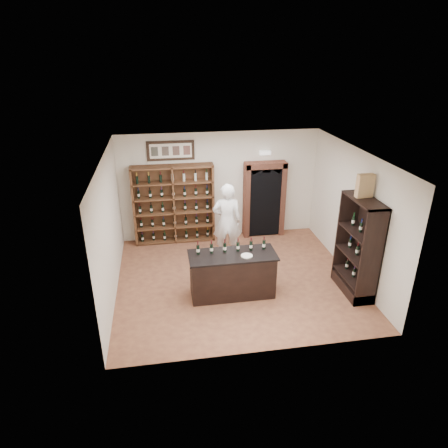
{
  "coord_description": "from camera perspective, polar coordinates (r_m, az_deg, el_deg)",
  "views": [
    {
      "loc": [
        -1.59,
        -7.97,
        5.04
      ],
      "look_at": [
        -0.24,
        0.3,
        1.31
      ],
      "focal_mm": 32.0,
      "sensor_mm": 36.0,
      "label": 1
    }
  ],
  "objects": [
    {
      "name": "floor",
      "position": [
        9.56,
        1.7,
        -7.85
      ],
      "size": [
        5.5,
        5.5,
        0.0
      ],
      "primitive_type": "plane",
      "color": "#975F3C",
      "rests_on": "ground"
    },
    {
      "name": "ceiling",
      "position": [
        8.38,
        1.95,
        9.87
      ],
      "size": [
        5.5,
        5.5,
        0.0
      ],
      "primitive_type": "plane",
      "rotation": [
        3.14,
        0.0,
        0.0
      ],
      "color": "white",
      "rests_on": "wall_back"
    },
    {
      "name": "wall_back",
      "position": [
        11.16,
        -0.64,
        5.48
      ],
      "size": [
        5.5,
        0.04,
        3.0
      ],
      "primitive_type": "cube",
      "color": "beige",
      "rests_on": "ground"
    },
    {
      "name": "wall_left",
      "position": [
        8.8,
        -16.06,
        -0.75
      ],
      "size": [
        0.04,
        5.0,
        3.0
      ],
      "primitive_type": "cube",
      "color": "beige",
      "rests_on": "ground"
    },
    {
      "name": "wall_right",
      "position": [
        9.74,
        17.91,
        1.45
      ],
      "size": [
        0.04,
        5.0,
        3.0
      ],
      "primitive_type": "cube",
      "color": "beige",
      "rests_on": "ground"
    },
    {
      "name": "wine_shelf",
      "position": [
        11.03,
        -7.19,
        2.85
      ],
      "size": [
        2.2,
        0.38,
        2.2
      ],
      "color": "brown",
      "rests_on": "ground"
    },
    {
      "name": "framed_picture",
      "position": [
        10.73,
        -7.63,
        10.35
      ],
      "size": [
        1.25,
        0.04,
        0.52
      ],
      "primitive_type": "cube",
      "color": "black",
      "rests_on": "wall_back"
    },
    {
      "name": "arched_doorway",
      "position": [
        11.37,
        5.75,
        3.78
      ],
      "size": [
        1.17,
        0.35,
        2.17
      ],
      "color": "black",
      "rests_on": "ground"
    },
    {
      "name": "emergency_light",
      "position": [
        11.09,
        5.9,
        10.07
      ],
      "size": [
        0.3,
        0.1,
        0.1
      ],
      "primitive_type": "cube",
      "color": "white",
      "rests_on": "wall_back"
    },
    {
      "name": "tasting_counter",
      "position": [
        8.77,
        1.19,
        -7.26
      ],
      "size": [
        1.88,
        0.78,
        1.0
      ],
      "color": "black",
      "rests_on": "ground"
    },
    {
      "name": "counter_bottle_0",
      "position": [
        8.5,
        -3.73,
        -3.65
      ],
      "size": [
        0.07,
        0.07,
        0.3
      ],
      "color": "black",
      "rests_on": "tasting_counter"
    },
    {
      "name": "counter_bottle_1",
      "position": [
        8.52,
        -1.8,
        -3.51
      ],
      "size": [
        0.07,
        0.07,
        0.3
      ],
      "color": "black",
      "rests_on": "tasting_counter"
    },
    {
      "name": "counter_bottle_2",
      "position": [
        8.56,
        0.11,
        -3.37
      ],
      "size": [
        0.07,
        0.07,
        0.3
      ],
      "color": "black",
      "rests_on": "tasting_counter"
    },
    {
      "name": "counter_bottle_3",
      "position": [
        8.61,
        2.01,
        -3.22
      ],
      "size": [
        0.07,
        0.07,
        0.3
      ],
      "color": "black",
      "rests_on": "tasting_counter"
    },
    {
      "name": "counter_bottle_4",
      "position": [
        8.66,
        3.88,
        -3.08
      ],
      "size": [
        0.07,
        0.07,
        0.3
      ],
      "color": "black",
      "rests_on": "tasting_counter"
    },
    {
      "name": "counter_bottle_5",
      "position": [
        8.73,
        5.72,
        -2.93
      ],
      "size": [
        0.07,
        0.07,
        0.3
      ],
      "color": "black",
      "rests_on": "tasting_counter"
    },
    {
      "name": "side_cabinet",
      "position": [
        9.23,
        18.5,
        -5.04
      ],
      "size": [
        0.48,
        1.2,
        2.2
      ],
      "color": "black",
      "rests_on": "ground"
    },
    {
      "name": "shopkeeper",
      "position": [
        10.09,
        0.42,
        0.37
      ],
      "size": [
        0.79,
        0.58,
        2.0
      ],
      "primitive_type": "imported",
      "rotation": [
        0.0,
        0.0,
        3.0
      ],
      "color": "white",
      "rests_on": "ground"
    },
    {
      "name": "plate",
      "position": [
        8.45,
        3.27,
        -4.55
      ],
      "size": [
        0.25,
        0.25,
        0.02
      ],
      "primitive_type": "cylinder",
      "color": "silver",
      "rests_on": "tasting_counter"
    },
    {
      "name": "wine_crate",
      "position": [
        8.68,
        19.48,
        5.18
      ],
      "size": [
        0.35,
        0.16,
        0.49
      ],
      "primitive_type": "cube",
      "rotation": [
        0.0,
        0.0,
        0.05
      ],
      "color": "tan",
      "rests_on": "side_cabinet"
    }
  ]
}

